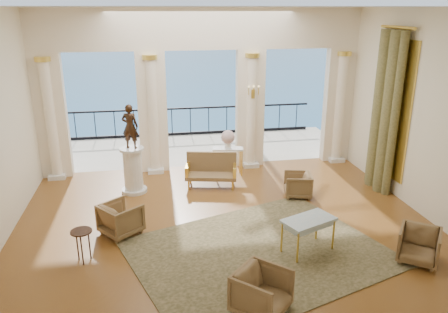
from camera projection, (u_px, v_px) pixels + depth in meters
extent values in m
plane|color=#482512|center=(226.00, 227.00, 9.41)|extent=(9.00, 9.00, 0.00)
plane|color=white|center=(290.00, 215.00, 4.95)|extent=(9.00, 0.00, 9.00)
plane|color=white|center=(431.00, 117.00, 9.42)|extent=(0.00, 8.00, 8.00)
plane|color=white|center=(227.00, 7.00, 7.95)|extent=(9.00, 9.00, 0.00)
cube|color=white|center=(201.00, 29.00, 11.72)|extent=(9.00, 0.30, 1.10)
cube|color=white|center=(52.00, 117.00, 11.77)|extent=(0.80, 0.30, 3.40)
cylinder|color=white|center=(51.00, 122.00, 11.63)|extent=(0.28, 0.28, 3.20)
cylinder|color=#E7C14C|center=(42.00, 59.00, 11.10)|extent=(0.40, 0.40, 0.12)
cube|color=silver|center=(58.00, 176.00, 12.13)|extent=(0.45, 0.45, 0.12)
cube|color=white|center=(153.00, 113.00, 12.21)|extent=(0.80, 0.30, 3.40)
cylinder|color=white|center=(153.00, 118.00, 12.08)|extent=(0.28, 0.28, 3.20)
cylinder|color=#E7C14C|center=(150.00, 57.00, 11.54)|extent=(0.40, 0.40, 0.12)
cube|color=silver|center=(156.00, 170.00, 12.58)|extent=(0.45, 0.45, 0.12)
cube|color=white|center=(250.00, 109.00, 12.68)|extent=(0.80, 0.30, 3.40)
cylinder|color=white|center=(251.00, 114.00, 12.54)|extent=(0.28, 0.28, 3.20)
cylinder|color=#E7C14C|center=(253.00, 55.00, 12.01)|extent=(0.40, 0.40, 0.12)
cube|color=silver|center=(250.00, 164.00, 13.04)|extent=(0.45, 0.45, 0.12)
cube|color=white|center=(337.00, 105.00, 13.12)|extent=(0.80, 0.30, 3.40)
cylinder|color=white|center=(340.00, 110.00, 12.99)|extent=(0.28, 0.28, 3.20)
cylinder|color=#E7C14C|center=(345.00, 53.00, 12.45)|extent=(0.40, 0.40, 0.12)
cube|color=silver|center=(335.00, 159.00, 13.48)|extent=(0.45, 0.45, 0.12)
cube|color=#BCB49D|center=(196.00, 149.00, 14.83)|extent=(10.00, 3.60, 0.10)
cube|color=black|center=(190.00, 108.00, 15.98)|extent=(9.00, 0.06, 0.06)
cube|color=black|center=(191.00, 133.00, 16.29)|extent=(9.00, 0.06, 0.10)
cylinder|color=black|center=(190.00, 121.00, 16.14)|extent=(0.03, 0.03, 1.00)
cylinder|color=black|center=(75.00, 126.00, 15.46)|extent=(0.03, 0.03, 1.00)
cylinder|color=black|center=(296.00, 117.00, 16.82)|extent=(0.03, 0.03, 1.00)
cylinder|color=#4C3823|center=(249.00, 80.00, 15.21)|extent=(0.20, 0.20, 4.20)
plane|color=#1F618A|center=(156.00, 80.00, 67.26)|extent=(160.00, 160.00, 0.00)
cylinder|color=#4E4D2B|center=(395.00, 117.00, 10.45)|extent=(0.26, 0.26, 4.00)
cylinder|color=#4E4D2B|center=(384.00, 113.00, 10.86)|extent=(0.32, 0.32, 4.00)
cylinder|color=#4E4D2B|center=(376.00, 109.00, 11.29)|extent=(0.26, 0.26, 4.00)
cylinder|color=#E7C14C|center=(398.00, 27.00, 10.21)|extent=(0.08, 1.40, 0.08)
cube|color=#E7C14C|center=(392.00, 109.00, 10.86)|extent=(0.04, 1.60, 3.40)
cube|color=#E7C14C|center=(253.00, 94.00, 12.22)|extent=(0.10, 0.04, 0.25)
cylinder|color=#E7C14C|center=(249.00, 91.00, 12.09)|extent=(0.02, 0.02, 0.22)
cylinder|color=#E7C14C|center=(254.00, 91.00, 12.11)|extent=(0.02, 0.02, 0.22)
cylinder|color=#E7C14C|center=(259.00, 91.00, 12.13)|extent=(0.02, 0.02, 0.22)
cube|color=#2D3018|center=(259.00, 253.00, 8.40)|extent=(5.55, 4.91, 0.02)
imported|color=#42381E|center=(262.00, 290.00, 6.68)|extent=(1.03, 1.04, 0.78)
imported|color=#42381E|center=(419.00, 244.00, 8.05)|extent=(0.95, 0.94, 0.72)
imported|color=#42381E|center=(298.00, 184.00, 10.86)|extent=(0.73, 0.77, 0.67)
imported|color=#42381E|center=(121.00, 217.00, 9.04)|extent=(0.98, 0.99, 0.75)
cube|color=#42381E|center=(211.00, 176.00, 11.46)|extent=(1.41, 0.81, 0.10)
cube|color=#42381E|center=(212.00, 162.00, 11.60)|extent=(1.31, 0.36, 0.54)
cube|color=#E7C14C|center=(187.00, 169.00, 11.42)|extent=(0.19, 0.55, 0.26)
cube|color=#E7C14C|center=(235.00, 170.00, 11.38)|extent=(0.19, 0.55, 0.26)
cylinder|color=#E7C14C|center=(189.00, 185.00, 11.33)|extent=(0.05, 0.05, 0.25)
cylinder|color=#E7C14C|center=(233.00, 186.00, 11.29)|extent=(0.05, 0.05, 0.25)
cylinder|color=#E7C14C|center=(191.00, 179.00, 11.74)|extent=(0.05, 0.05, 0.25)
cylinder|color=#E7C14C|center=(233.00, 179.00, 11.70)|extent=(0.05, 0.05, 0.25)
cube|color=#A5C2CE|center=(309.00, 220.00, 8.28)|extent=(1.14, 0.89, 0.05)
cylinder|color=#E7C14C|center=(298.00, 248.00, 7.98)|extent=(0.04, 0.04, 0.64)
cylinder|color=#E7C14C|center=(333.00, 235.00, 8.44)|extent=(0.04, 0.04, 0.64)
cylinder|color=#E7C14C|center=(282.00, 237.00, 8.34)|extent=(0.04, 0.04, 0.64)
cylinder|color=#E7C14C|center=(317.00, 225.00, 8.81)|extent=(0.04, 0.04, 0.64)
cylinder|color=silver|center=(135.00, 190.00, 11.22)|extent=(0.64, 0.64, 0.09)
cylinder|color=silver|center=(133.00, 170.00, 11.04)|extent=(0.47, 0.47, 1.03)
cylinder|color=silver|center=(132.00, 149.00, 10.86)|extent=(0.60, 0.60, 0.06)
imported|color=#312116|center=(130.00, 126.00, 10.67)|extent=(0.46, 0.36, 1.11)
cube|color=silver|center=(228.00, 149.00, 12.10)|extent=(0.89, 0.47, 0.05)
cylinder|color=#E7C14C|center=(214.00, 164.00, 12.12)|extent=(0.04, 0.04, 0.76)
cylinder|color=#E7C14C|center=(241.00, 164.00, 12.11)|extent=(0.04, 0.04, 0.76)
cylinder|color=#E7C14C|center=(215.00, 161.00, 12.34)|extent=(0.04, 0.04, 0.76)
cylinder|color=#E7C14C|center=(241.00, 161.00, 12.34)|extent=(0.04, 0.04, 0.76)
cylinder|color=white|center=(228.00, 144.00, 12.05)|extent=(0.19, 0.19, 0.24)
sphere|color=#C98E98|center=(228.00, 137.00, 11.99)|extent=(0.38, 0.38, 0.38)
cylinder|color=black|center=(81.00, 231.00, 7.95)|extent=(0.39, 0.39, 0.03)
cylinder|color=black|center=(89.00, 245.00, 8.12)|extent=(0.03, 0.03, 0.61)
cylinder|color=black|center=(77.00, 246.00, 8.09)|extent=(0.03, 0.03, 0.61)
cylinder|color=black|center=(82.00, 250.00, 7.93)|extent=(0.03, 0.03, 0.61)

